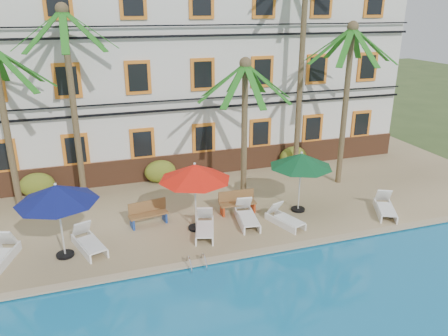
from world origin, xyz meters
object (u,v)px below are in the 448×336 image
object	(u,v)px
palm_e	(347,83)
umbrella_blue	(57,194)
umbrella_green	(301,161)
palm_c	(245,109)
lounger_c	(205,226)
lounger_f	(385,207)
bench_left	(148,213)
pool_ladder	(197,266)
umbrella_red	(195,173)
bench_right	(237,202)
palm_b	(70,81)
lounger_e	(284,218)
palm_d	(303,43)
lounger_d	(247,216)
lounger_b	(89,242)
palm_a	(3,107)

from	to	relation	value
palm_e	umbrella_blue	world-z (taller)	palm_e
umbrella_green	palm_c	bearing A→B (deg)	128.89
lounger_c	lounger_f	xyz separation A→B (m)	(7.47, -0.67, -0.00)
umbrella_green	bench_left	distance (m)	6.40
umbrella_green	pool_ladder	bearing A→B (deg)	-151.81
palm_e	umbrella_green	xyz separation A→B (m)	(-3.28, -2.22, -2.58)
umbrella_red	bench_right	world-z (taller)	umbrella_red
palm_e	umbrella_blue	size ratio (longest dim) A/B	2.76
palm_b	lounger_e	xyz separation A→B (m)	(7.34, -4.90, -4.93)
palm_b	umbrella_blue	world-z (taller)	palm_b
umbrella_blue	lounger_e	world-z (taller)	umbrella_blue
palm_b	lounger_f	size ratio (longest dim) A/B	4.22
palm_d	lounger_d	bearing A→B (deg)	-134.22
bench_left	lounger_c	bearing A→B (deg)	-36.73
umbrella_red	lounger_b	world-z (taller)	umbrella_red
palm_b	palm_e	world-z (taller)	palm_b
lounger_b	lounger_f	xyz separation A→B (m)	(11.62, -0.82, -0.00)
palm_b	bench_right	xyz separation A→B (m)	(5.96, -3.33, -4.72)
palm_b	lounger_c	size ratio (longest dim) A/B	4.18
umbrella_blue	umbrella_green	distance (m)	9.20
umbrella_red	lounger_e	distance (m)	3.99
bench_left	pool_ladder	bearing A→B (deg)	-73.06
palm_e	umbrella_green	bearing A→B (deg)	-145.87
palm_c	umbrella_red	bearing A→B (deg)	-140.19
palm_b	palm_c	world-z (taller)	palm_b
bench_right	lounger_d	bearing A→B (deg)	-87.90
lounger_e	umbrella_red	bearing A→B (deg)	168.07
lounger_c	bench_right	size ratio (longest dim) A/B	1.29
lounger_b	lounger_c	xyz separation A→B (m)	(4.16, -0.15, -0.00)
palm_c	lounger_b	distance (m)	8.10
lounger_e	pool_ladder	distance (m)	4.36
palm_e	lounger_b	distance (m)	12.80
umbrella_blue	umbrella_red	world-z (taller)	umbrella_red
lounger_d	pool_ladder	world-z (taller)	lounger_d
palm_b	palm_c	bearing A→B (deg)	-15.49
umbrella_blue	bench_right	world-z (taller)	umbrella_blue
umbrella_red	palm_d	bearing A→B (deg)	34.32
bench_left	pool_ladder	xyz separation A→B (m)	(1.05, -3.44, -0.47)
palm_d	lounger_c	xyz separation A→B (m)	(-6.14, -4.78, -6.11)
umbrella_red	lounger_c	xyz separation A→B (m)	(0.22, -0.44, -2.01)
palm_c	umbrella_green	bearing A→B (deg)	-51.11
palm_b	umbrella_green	bearing A→B (deg)	-25.04
palm_e	pool_ladder	bearing A→B (deg)	-149.39
bench_right	pool_ladder	size ratio (longest dim) A/B	2.04
palm_a	lounger_f	size ratio (longest dim) A/B	3.55
umbrella_blue	pool_ladder	xyz separation A→B (m)	(4.10, -1.97, -2.29)
palm_e	palm_a	bearing A→B (deg)	175.89
palm_a	lounger_c	distance (m)	8.82
lounger_c	palm_d	bearing A→B (deg)	37.91
lounger_b	bench_right	xyz separation A→B (m)	(5.91, 1.15, 0.18)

